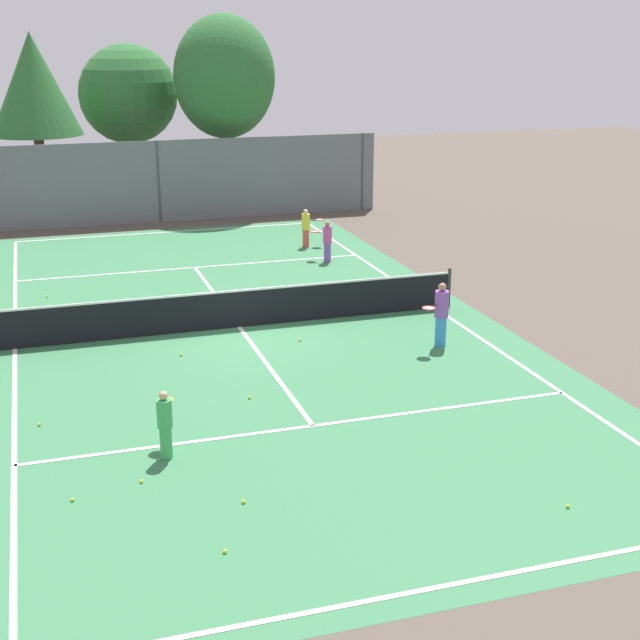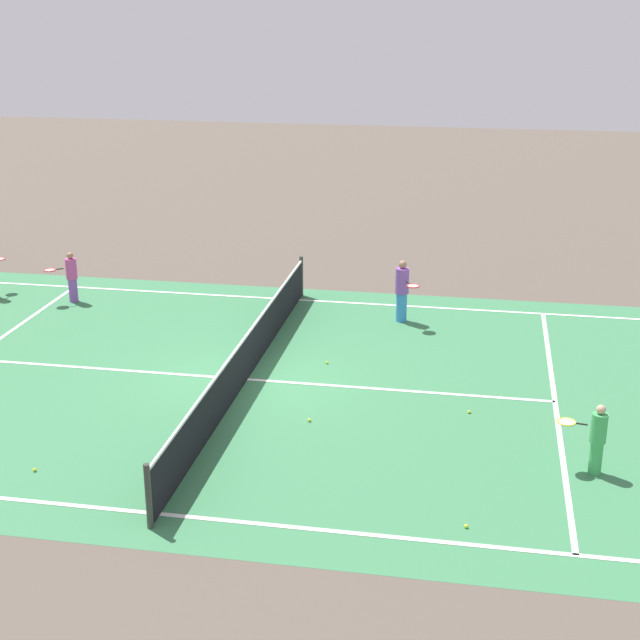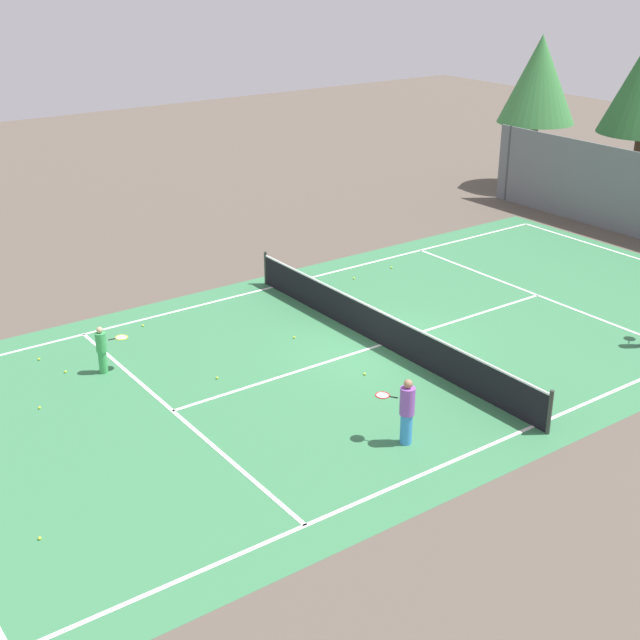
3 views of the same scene
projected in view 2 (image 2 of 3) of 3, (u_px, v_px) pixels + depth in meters
The scene contains 11 objects.
ground_plane at pixel (247, 380), 19.83m from camera, with size 80.00×80.00×0.00m, color brown.
court_surface at pixel (247, 380), 19.83m from camera, with size 13.00×25.00×0.01m.
tennis_net at pixel (246, 357), 19.66m from camera, with size 11.90×0.10×1.10m.
player_1 at pixel (596, 438), 15.77m from camera, with size 0.41×0.86×1.28m.
player_2 at pixel (402, 290), 23.07m from camera, with size 0.87×0.70×1.57m.
player_3 at pixel (71, 276), 24.57m from camera, with size 0.66×0.83×1.36m.
tennis_ball_0 at pixel (309, 420), 17.88m from camera, with size 0.07×0.07×0.07m, color #CCE533.
tennis_ball_3 at pixel (34, 470), 16.02m from camera, with size 0.07×0.07×0.07m, color #CCE533.
tennis_ball_5 at pixel (466, 526), 14.34m from camera, with size 0.07×0.07×0.07m, color #CCE533.
tennis_ball_8 at pixel (327, 363), 20.65m from camera, with size 0.07×0.07×0.07m, color #CCE533.
tennis_ball_9 at pixel (469, 412), 18.24m from camera, with size 0.07×0.07×0.07m, color #CCE533.
Camera 2 is at (-17.69, -4.80, 7.81)m, focal length 52.31 mm.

